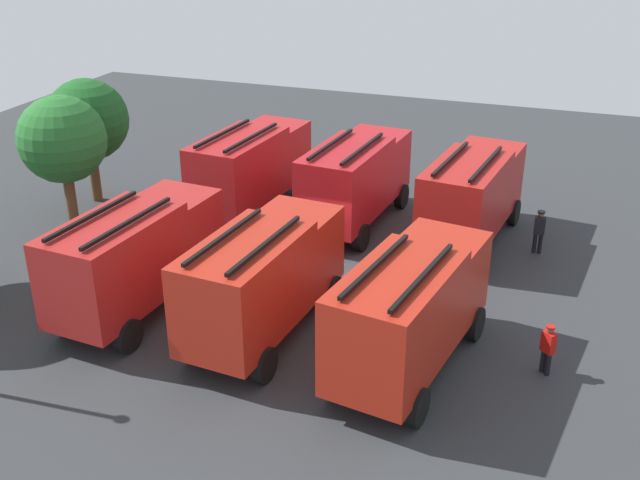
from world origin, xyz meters
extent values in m
plane|color=#2D3033|center=(0.00, 0.00, 0.00)|extent=(54.55, 54.55, 0.00)
cube|color=#AB2213|center=(-2.58, -4.96, 2.10)|extent=(2.57, 2.81, 2.60)
cube|color=#8C9EAD|center=(-1.55, -5.13, 2.41)|extent=(0.41, 2.11, 1.46)
cube|color=#AB2213|center=(-6.04, -4.41, 2.25)|extent=(5.13, 3.22, 2.90)
cube|color=black|center=(-5.93, -3.74, 3.82)|extent=(4.29, 0.80, 0.12)
cube|color=black|center=(-6.15, -5.09, 3.82)|extent=(4.29, 0.80, 0.12)
cube|color=silver|center=(-1.40, -5.15, 0.95)|extent=(0.57, 2.38, 0.28)
cylinder|color=black|center=(-2.20, -3.81, 0.55)|extent=(1.14, 0.52, 1.10)
cylinder|color=black|center=(-2.57, -6.18, 0.55)|extent=(1.14, 0.52, 1.10)
cylinder|color=black|center=(-7.04, -3.04, 0.55)|extent=(1.14, 0.52, 1.10)
cylinder|color=black|center=(-7.41, -5.41, 0.55)|extent=(1.14, 0.52, 1.10)
cube|color=#A81B17|center=(7.14, -5.05, 2.10)|extent=(2.48, 2.74, 2.60)
cube|color=#8C9EAD|center=(8.19, -5.18, 2.41)|extent=(0.33, 2.12, 1.46)
cube|color=#A81B17|center=(3.67, -4.64, 2.25)|extent=(5.06, 3.05, 2.90)
cube|color=black|center=(3.75, -3.96, 3.82)|extent=(4.30, 0.63, 0.12)
cube|color=black|center=(3.59, -5.32, 3.82)|extent=(4.30, 0.63, 0.12)
cube|color=silver|center=(8.34, -5.20, 0.95)|extent=(0.48, 2.38, 0.28)
cylinder|color=black|center=(7.48, -3.89, 0.55)|extent=(1.13, 0.48, 1.10)
cylinder|color=black|center=(7.20, -6.27, 0.55)|extent=(1.13, 0.48, 1.10)
cylinder|color=black|center=(2.62, -3.31, 0.55)|extent=(1.13, 0.48, 1.10)
cylinder|color=black|center=(2.34, -5.69, 0.55)|extent=(1.13, 0.48, 1.10)
cube|color=#AB2314|center=(-2.18, 0.02, 2.10)|extent=(2.41, 2.68, 2.60)
cube|color=#8C9EAD|center=(-1.13, -0.07, 2.41)|extent=(0.26, 2.12, 1.46)
cube|color=#AB2314|center=(-5.66, 0.33, 2.25)|extent=(5.00, 2.91, 2.90)
cube|color=black|center=(-5.60, 1.01, 3.82)|extent=(4.31, 0.50, 0.12)
cube|color=black|center=(-5.72, -0.36, 3.82)|extent=(4.31, 0.50, 0.12)
cube|color=silver|center=(-0.98, -0.08, 0.95)|extent=(0.41, 2.38, 0.28)
cylinder|color=black|center=(-1.87, 1.20, 0.55)|extent=(1.13, 0.44, 1.10)
cylinder|color=black|center=(-2.08, -1.19, 0.55)|extent=(1.13, 0.44, 1.10)
cylinder|color=black|center=(-6.75, 1.63, 0.55)|extent=(1.13, 0.44, 1.10)
cylinder|color=black|center=(-6.96, -0.76, 0.55)|extent=(1.13, 0.44, 1.10)
cube|color=#AC171B|center=(7.32, -0.05, 2.10)|extent=(2.41, 2.68, 2.60)
cube|color=#8C9EAD|center=(8.37, -0.14, 2.41)|extent=(0.26, 2.12, 1.46)
cube|color=#AC171B|center=(3.84, 0.25, 2.25)|extent=(5.00, 2.91, 2.90)
cube|color=black|center=(3.90, 0.93, 3.82)|extent=(4.31, 0.49, 0.12)
cube|color=black|center=(3.78, -0.44, 3.82)|extent=(4.31, 0.49, 0.12)
cube|color=silver|center=(8.52, -0.16, 0.95)|extent=(0.40, 2.38, 0.28)
cylinder|color=black|center=(7.63, 1.12, 0.55)|extent=(1.13, 0.44, 1.10)
cylinder|color=black|center=(7.42, -1.27, 0.55)|extent=(1.13, 0.44, 1.10)
cylinder|color=black|center=(2.75, 1.55, 0.55)|extent=(1.13, 0.44, 1.10)
cylinder|color=black|center=(2.54, -0.84, 0.55)|extent=(1.13, 0.44, 1.10)
cube|color=#A41E1B|center=(-2.15, 4.64, 2.10)|extent=(2.41, 2.68, 2.60)
cube|color=#8C9EAD|center=(-1.10, 4.55, 2.41)|extent=(0.26, 2.12, 1.46)
cube|color=#A41E1B|center=(-5.63, 4.94, 2.25)|extent=(5.00, 2.91, 2.90)
cube|color=black|center=(-5.57, 5.63, 3.82)|extent=(4.31, 0.50, 0.12)
cube|color=black|center=(-5.69, 4.26, 3.82)|extent=(4.31, 0.50, 0.12)
cube|color=silver|center=(-0.95, 4.54, 0.95)|extent=(0.41, 2.38, 0.28)
cylinder|color=black|center=(-1.84, 5.82, 0.55)|extent=(1.13, 0.44, 1.10)
cylinder|color=black|center=(-2.05, 3.43, 0.55)|extent=(1.13, 0.44, 1.10)
cylinder|color=black|center=(-6.73, 6.24, 0.55)|extent=(1.13, 0.44, 1.10)
cylinder|color=black|center=(-6.93, 3.85, 0.55)|extent=(1.13, 0.44, 1.10)
cube|color=#A9191A|center=(7.21, 4.71, 2.10)|extent=(2.41, 2.69, 2.60)
cube|color=#8C9EAD|center=(8.26, 4.62, 2.41)|extent=(0.27, 2.12, 1.46)
cube|color=#A9191A|center=(3.72, 5.02, 2.25)|extent=(5.00, 2.92, 2.90)
cube|color=black|center=(3.78, 5.71, 3.82)|extent=(4.31, 0.50, 0.12)
cube|color=black|center=(3.66, 4.34, 3.82)|extent=(4.31, 0.50, 0.12)
cube|color=silver|center=(8.40, 4.60, 0.95)|extent=(0.41, 2.38, 0.28)
cylinder|color=black|center=(7.52, 5.89, 0.55)|extent=(1.13, 0.45, 1.10)
cylinder|color=black|center=(7.30, 3.50, 0.55)|extent=(1.13, 0.45, 1.10)
cylinder|color=black|center=(2.63, 6.32, 0.55)|extent=(1.13, 0.45, 1.10)
cylinder|color=black|center=(2.42, 3.93, 0.55)|extent=(1.13, 0.45, 1.10)
cylinder|color=black|center=(-3.87, -8.56, 0.38)|extent=(0.16, 0.16, 0.75)
cylinder|color=black|center=(-3.73, -8.40, 0.38)|extent=(0.16, 0.16, 0.75)
cube|color=#B7140F|center=(-3.80, -8.48, 1.08)|extent=(0.46, 0.47, 0.65)
sphere|color=brown|center=(-3.80, -8.48, 1.51)|extent=(0.21, 0.21, 0.21)
cylinder|color=#B7140F|center=(-3.80, -8.48, 1.59)|extent=(0.27, 0.27, 0.06)
cylinder|color=black|center=(9.44, 2.62, 0.40)|extent=(0.16, 0.16, 0.80)
cylinder|color=black|center=(9.27, 2.75, 0.40)|extent=(0.16, 0.16, 0.80)
cube|color=gold|center=(9.36, 2.68, 1.14)|extent=(0.48, 0.44, 0.69)
sphere|color=beige|center=(9.36, 2.68, 1.60)|extent=(0.23, 0.23, 0.23)
cylinder|color=gold|center=(9.36, 2.68, 1.69)|extent=(0.28, 0.28, 0.07)
cylinder|color=black|center=(-5.64, 8.11, 0.42)|extent=(0.16, 0.16, 0.84)
cylinder|color=black|center=(-5.44, 8.07, 0.42)|extent=(0.16, 0.16, 0.84)
cube|color=gold|center=(-5.54, 8.09, 1.20)|extent=(0.46, 0.31, 0.73)
sphere|color=brown|center=(-5.54, 8.09, 1.69)|extent=(0.24, 0.24, 0.24)
cylinder|color=gold|center=(-5.54, 8.09, 1.78)|extent=(0.30, 0.30, 0.07)
cylinder|color=black|center=(4.61, -7.40, 0.41)|extent=(0.16, 0.16, 0.83)
cylinder|color=black|center=(4.62, -7.60, 0.41)|extent=(0.16, 0.16, 0.83)
cube|color=black|center=(4.62, -7.50, 1.19)|extent=(0.27, 0.43, 0.72)
sphere|color=brown|center=(4.62, -7.50, 1.66)|extent=(0.23, 0.23, 0.23)
cylinder|color=black|center=(4.62, -7.50, 1.76)|extent=(0.29, 0.29, 0.07)
cylinder|color=brown|center=(0.80, 11.56, 1.13)|extent=(0.45, 0.45, 2.27)
sphere|color=#236628|center=(0.80, 11.56, 3.81)|extent=(3.63, 3.63, 3.63)
cylinder|color=brown|center=(3.56, 12.27, 1.14)|extent=(0.46, 0.46, 2.28)
sphere|color=#19511E|center=(3.56, 12.27, 3.84)|extent=(3.66, 3.66, 3.66)
cone|color=#F2600C|center=(0.06, 0.63, 0.31)|extent=(0.43, 0.43, 0.61)
camera|label=1|loc=(-23.79, -8.51, 13.12)|focal=42.45mm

